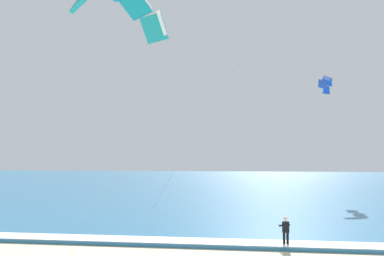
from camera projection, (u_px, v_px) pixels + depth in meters
The scene contains 6 objects.
sea at pixel (268, 182), 81.49m from camera, with size 200.00×120.00×0.20m, color teal.
surf_foam at pixel (299, 244), 23.25m from camera, with size 200.00×1.83×0.04m, color white.
surfboard at pixel (286, 248), 23.19m from camera, with size 0.85×1.47×0.09m.
kitesurfer at pixel (286, 231), 23.27m from camera, with size 0.63×0.62×1.69m.
kite_primary at pixel (120, 2), 29.85m from camera, with size 12.96×8.95×15.89m.
kite_distant at pixel (326, 83), 53.83m from camera, with size 2.35×5.48×2.03m.
Camera 1 is at (-2.29, -11.66, 4.91)m, focal length 40.29 mm.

